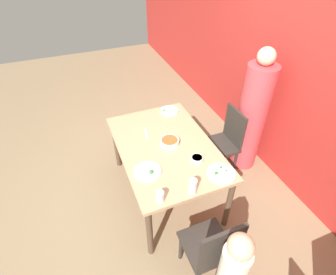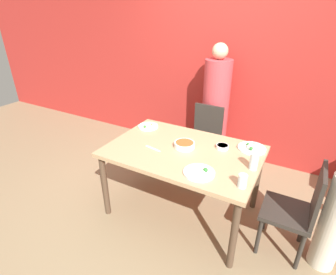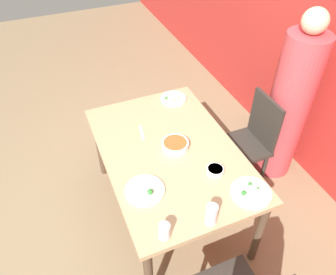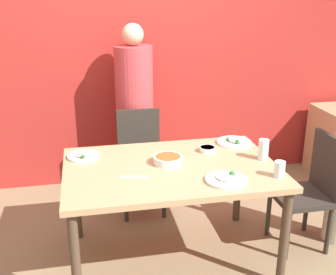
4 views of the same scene
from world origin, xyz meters
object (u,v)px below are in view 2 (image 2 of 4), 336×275
object	(u,v)px
person_child	(336,217)
plate_rice_adult	(148,126)
glass_water_tall	(254,161)
chair_adult_spot	(204,139)
chair_child_spot	(297,209)
person_adult	(215,111)
bowl_curry	(185,145)

from	to	relation	value
person_child	plate_rice_adult	xyz separation A→B (m)	(-1.93, 0.29, 0.25)
glass_water_tall	chair_adult_spot	bearing A→B (deg)	132.36
chair_child_spot	plate_rice_adult	bearing A→B (deg)	-100.00
chair_child_spot	person_adult	distance (m)	1.68
chair_adult_spot	chair_child_spot	size ratio (longest dim) A/B	1.00
person_child	glass_water_tall	bearing A→B (deg)	179.89
chair_child_spot	person_child	xyz separation A→B (m)	(0.27, 0.00, 0.04)
bowl_curry	person_child	bearing A→B (deg)	-2.70
chair_adult_spot	person_adult	world-z (taller)	person_adult
person_adult	glass_water_tall	world-z (taller)	person_adult
person_child	plate_rice_adult	bearing A→B (deg)	171.39
person_adult	chair_child_spot	bearing A→B (deg)	-45.39
bowl_curry	person_adult	bearing A→B (deg)	94.49
person_child	bowl_curry	size ratio (longest dim) A/B	5.30
glass_water_tall	chair_child_spot	bearing A→B (deg)	-0.18
chair_adult_spot	plate_rice_adult	size ratio (longest dim) A/B	3.91
chair_adult_spot	chair_child_spot	world-z (taller)	same
chair_adult_spot	bowl_curry	distance (m)	0.84
person_child	bowl_curry	xyz separation A→B (m)	(-1.35, 0.06, 0.26)
chair_adult_spot	person_adult	distance (m)	0.43
chair_child_spot	glass_water_tall	world-z (taller)	glass_water_tall
bowl_curry	chair_child_spot	bearing A→B (deg)	-3.38
chair_adult_spot	person_adult	xyz separation A→B (m)	(-0.00, 0.34, 0.26)
person_adult	glass_water_tall	size ratio (longest dim) A/B	10.81
bowl_curry	plate_rice_adult	size ratio (longest dim) A/B	0.88
chair_adult_spot	glass_water_tall	size ratio (longest dim) A/B	6.00
chair_child_spot	bowl_curry	bearing A→B (deg)	-93.38
glass_water_tall	plate_rice_adult	bearing A→B (deg)	166.94
person_child	plate_rice_adult	size ratio (longest dim) A/B	4.68
chair_child_spot	person_adult	world-z (taller)	person_adult
person_adult	plate_rice_adult	distance (m)	1.02
chair_adult_spot	glass_water_tall	xyz separation A→B (m)	(0.77, -0.84, 0.34)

